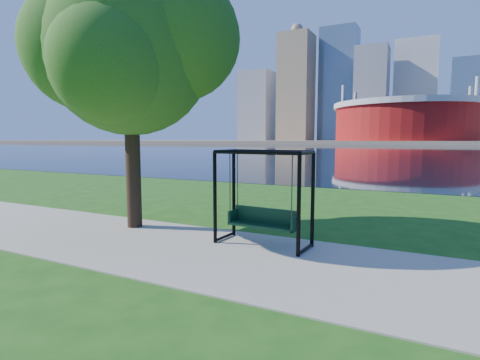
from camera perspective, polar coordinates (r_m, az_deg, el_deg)
The scene contains 8 objects.
ground at distance 8.83m, azimuth -1.34°, elevation -10.48°, with size 900.00×900.00×0.00m, color #1E5114.
path at distance 8.41m, azimuth -2.99°, elevation -11.24°, with size 120.00×4.00×0.03m, color #9E937F.
river at distance 109.55m, azimuth 25.02°, elevation 4.24°, with size 900.00×180.00×0.02m, color black.
far_bank at distance 313.47m, azimuth 26.44°, elevation 5.21°, with size 900.00×228.00×2.00m, color #937F60.
stadium at distance 243.13m, azimuth 23.99°, elevation 8.37°, with size 83.00×83.00×32.00m.
skyline at distance 328.64m, azimuth 26.01°, elevation 11.35°, with size 392.00×66.00×96.50m.
swing at distance 8.91m, azimuth 3.59°, elevation -3.05°, with size 2.29×1.09×2.29m.
park_tree at distance 11.42m, azimuth -16.48°, elevation 18.70°, with size 5.86×5.30×7.28m.
Camera 1 is at (4.03, -7.44, 2.53)m, focal length 28.00 mm.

